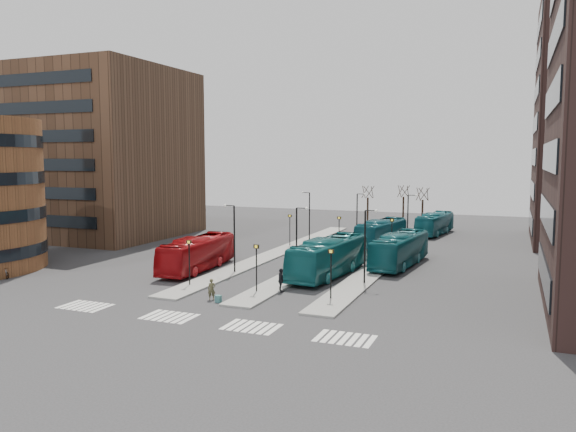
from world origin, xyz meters
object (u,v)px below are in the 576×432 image
at_px(teal_bus_a, 329,257).
at_px(teal_bus_c, 400,249).
at_px(commuter_c, 315,272).
at_px(commuter_b, 281,280).
at_px(bicycle_mid, 4,273).
at_px(teal_bus_b, 381,232).
at_px(commuter_a, 193,258).
at_px(red_bus, 198,253).
at_px(teal_bus_d, 435,224).
at_px(traveller, 212,289).
at_px(suitcase, 218,299).

xyz_separation_m(teal_bus_a, teal_bus_c, (4.98, 6.89, -0.10)).
bearing_deg(commuter_c, teal_bus_c, -177.26).
bearing_deg(commuter_b, bicycle_mid, 84.80).
relative_size(teal_bus_b, commuter_a, 6.05).
distance_m(red_bus, commuter_a, 1.45).
bearing_deg(commuter_b, commuter_a, 47.58).
bearing_deg(commuter_c, bicycle_mid, -39.19).
distance_m(teal_bus_c, teal_bus_d, 23.95).
distance_m(teal_bus_b, teal_bus_d, 12.71).
bearing_deg(teal_bus_a, red_bus, -164.48).
height_order(traveller, bicycle_mid, traveller).
bearing_deg(teal_bus_a, teal_bus_d, 85.92).
distance_m(teal_bus_c, commuter_a, 19.91).
bearing_deg(teal_bus_b, red_bus, -112.09).
relative_size(teal_bus_d, commuter_c, 6.78).
height_order(red_bus, bicycle_mid, red_bus).
xyz_separation_m(teal_bus_a, teal_bus_d, (5.19, 30.84, -0.21)).
bearing_deg(suitcase, teal_bus_a, 73.71).
distance_m(suitcase, teal_bus_a, 12.73).
distance_m(red_bus, teal_bus_d, 37.25).
height_order(red_bus, teal_bus_b, red_bus).
xyz_separation_m(commuter_b, bicycle_mid, (-24.22, -4.39, -0.45)).
bearing_deg(teal_bus_a, commuter_a, -168.63).
bearing_deg(red_bus, teal_bus_a, 6.24).
height_order(red_bus, commuter_a, red_bus).
xyz_separation_m(commuter_a, commuter_c, (12.79, -1.40, -0.12)).
relative_size(teal_bus_b, commuter_b, 5.87).
height_order(red_bus, teal_bus_d, red_bus).
xyz_separation_m(traveller, commuter_c, (5.05, 8.60, 0.00)).
bearing_deg(traveller, bicycle_mid, 153.35).
xyz_separation_m(traveller, commuter_b, (3.80, 4.13, 0.15)).
relative_size(commuter_a, commuter_b, 0.97).
height_order(suitcase, teal_bus_c, teal_bus_c).
distance_m(red_bus, teal_bus_c, 19.33).
relative_size(teal_bus_d, commuter_a, 5.88).
bearing_deg(red_bus, teal_bus_b, 55.53).
xyz_separation_m(suitcase, teal_bus_c, (9.58, 18.67, 1.34)).
distance_m(red_bus, teal_bus_a, 12.29).
xyz_separation_m(red_bus, teal_bus_a, (12.10, 2.14, 0.13)).
xyz_separation_m(suitcase, teal_bus_a, (4.60, 11.78, 1.44)).
xyz_separation_m(teal_bus_a, commuter_c, (-0.34, -2.75, -0.91)).
distance_m(commuter_c, bicycle_mid, 26.97).
height_order(suitcase, commuter_b, commuter_b).
relative_size(suitcase, bicycle_mid, 0.32).
relative_size(commuter_b, bicycle_mid, 1.16).
relative_size(teal_bus_b, traveller, 6.99).
relative_size(teal_bus_c, commuter_a, 6.32).
relative_size(suitcase, commuter_b, 0.28).
distance_m(suitcase, commuter_b, 5.51).
relative_size(red_bus, bicycle_mid, 6.94).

